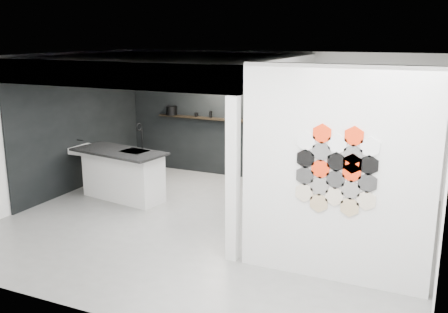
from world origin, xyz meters
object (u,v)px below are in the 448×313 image
Objects in this scene: kitchen_island at (123,174)px; kettle at (262,117)px; partition_panel at (335,176)px; utensil_cup at (196,115)px; wall_basin at (85,149)px; bottle_dark at (211,114)px; glass_vase at (276,119)px; glass_bowl at (276,120)px; stockpot at (172,110)px.

kitchen_island is 3.17m from kettle.
partition_panel reaches higher than utensil_cup.
kitchen_island is at bearing -10.87° from wall_basin.
wall_basin is 1.12m from kitchen_island.
kitchen_island is 12.84× the size of bottle_dark.
wall_basin is 2.83m from bottle_dark.
utensil_cup is at bearing 180.00° from glass_vase.
glass_vase is at bearing 53.28° from kitchen_island.
kitchen_island is 3.38m from glass_vase.
glass_bowl is (-2.08, 3.87, -0.03)m from partition_panel.
glass_bowl is (0.32, 0.00, -0.04)m from kettle.
glass_vase reaches higher than glass_bowl.
glass_bowl is (2.34, 2.27, 0.87)m from kitchen_island.
stockpot is at bearing -174.99° from kettle.
partition_panel is at bearing -61.77° from glass_bowl.
bottle_dark is (-1.22, 0.00, -0.01)m from kettle.
glass_vase is at bearing 0.00° from stockpot.
wall_basin is (-5.46, 1.80, -0.55)m from partition_panel.
kettle is at bearing 33.95° from wall_basin.
stockpot reaches higher than kettle.
utensil_cup is at bearing 135.80° from partition_panel.
wall_basin is 2.40× the size of stockpot.
glass_vase is (2.54, 0.00, -0.03)m from stockpot.
partition_panel is 4.78m from kitchen_island.
bottle_dark is at bearing 0.00° from utensil_cup.
stockpot is at bearing 180.00° from glass_vase.
glass_vase is 1.54m from bottle_dark.
glass_bowl is 1.90m from utensil_cup.
kitchen_island is at bearing -101.01° from utensil_cup.
kitchen_island reaches higher than utensil_cup.
stockpot is (-0.20, 2.27, 0.92)m from kitchen_island.
kettle is (-2.40, 3.87, 0.01)m from partition_panel.
bottle_dark is (-3.61, 3.87, -0.00)m from partition_panel.
glass_vase is 1.68× the size of utensil_cup.
stockpot is 2.73× the size of utensil_cup.
partition_panel is 18.26× the size of bottle_dark.
glass_vase is (0.00, 0.00, 0.03)m from glass_bowl.
utensil_cup is (0.64, 0.00, -0.06)m from stockpot.
utensil_cup is (-3.98, 3.87, -0.03)m from partition_panel.
kitchen_island reaches higher than kettle.
utensil_cup is at bearing 54.19° from wall_basin.
stockpot reaches higher than bottle_dark.
partition_panel reaches higher than kitchen_island.
bottle_dark is (1.00, 0.00, -0.03)m from stockpot.
glass_bowl is 1.54m from bottle_dark.
wall_basin is at bearing -112.34° from stockpot.
kitchen_island is (1.05, -0.20, -0.34)m from wall_basin.
kettle is at bearing 180.00° from glass_vase.
kettle is 1.22m from bottle_dark.
stockpot reaches higher than glass_bowl.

